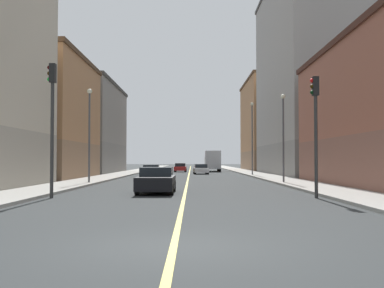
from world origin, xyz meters
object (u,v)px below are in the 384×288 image
at_px(building_left_mid, 306,76).
at_px(building_right_midblock, 35,118).
at_px(building_left_far, 270,125).
at_px(car_silver, 149,171).
at_px(street_lamp_right_near, 87,125).
at_px(box_truck, 210,161).
at_px(traffic_light_left_near, 313,119).
at_px(car_white, 199,169).
at_px(car_black, 154,181).
at_px(street_lamp_left_near, 281,128).
at_px(street_lamp_left_far, 250,131).
at_px(traffic_light_right_near, 50,111).
at_px(car_red, 178,168).
at_px(building_right_distant, 81,129).

height_order(building_left_mid, building_right_midblock, building_left_mid).
bearing_deg(building_left_far, car_silver, -120.95).
height_order(street_lamp_right_near, box_truck, street_lamp_right_near).
distance_m(traffic_light_left_near, car_white, 38.76).
relative_size(building_left_mid, car_black, 5.69).
distance_m(building_left_mid, car_silver, 21.99).
bearing_deg(car_black, traffic_light_left_near, -22.78).
bearing_deg(traffic_light_left_near, street_lamp_left_near, 85.55).
bearing_deg(street_lamp_left_near, car_white, 102.67).
height_order(street_lamp_left_far, box_truck, street_lamp_left_far).
xyz_separation_m(car_silver, car_black, (2.50, -25.84, 0.04)).
height_order(street_lamp_right_near, car_black, street_lamp_right_near).
bearing_deg(traffic_light_right_near, car_red, 84.38).
height_order(building_left_mid, car_red, building_left_mid).
relative_size(building_left_mid, building_left_far, 1.26).
height_order(building_right_distant, car_red, building_right_distant).
xyz_separation_m(building_left_mid, box_truck, (-10.67, 18.03, -10.14)).
height_order(building_left_far, car_white, building_left_far).
xyz_separation_m(building_right_midblock, building_right_distant, (0.00, 18.78, 0.21)).
bearing_deg(building_left_mid, car_red, 135.99).
bearing_deg(traffic_light_left_near, car_black, 157.22).
distance_m(building_right_distant, box_truck, 21.27).
relative_size(street_lamp_right_near, car_black, 1.51).
height_order(car_black, box_truck, box_truck).
relative_size(traffic_light_left_near, traffic_light_right_near, 0.90).
distance_m(traffic_light_left_near, car_red, 49.80).
height_order(street_lamp_right_near, street_lamp_left_far, street_lamp_left_far).
relative_size(street_lamp_right_near, box_truck, 0.87).
distance_m(street_lamp_right_near, box_truck, 40.96).
distance_m(building_right_distant, car_silver, 16.85).
height_order(street_lamp_left_far, car_red, street_lamp_left_far).
relative_size(traffic_light_left_near, street_lamp_left_near, 0.87).
height_order(building_right_midblock, street_lamp_left_far, building_right_midblock).
height_order(building_left_far, building_right_distant, building_left_far).
bearing_deg(box_truck, street_lamp_right_near, -105.28).
height_order(traffic_light_right_near, street_lamp_left_near, street_lamp_left_near).
height_order(building_left_far, street_lamp_left_near, building_left_far).
xyz_separation_m(building_right_distant, street_lamp_right_near, (7.08, -28.71, -1.65)).
bearing_deg(traffic_light_right_near, street_lamp_left_near, 44.31).
height_order(traffic_light_right_near, street_lamp_right_near, street_lamp_right_near).
bearing_deg(street_lamp_right_near, traffic_light_left_near, -43.39).
relative_size(building_left_mid, traffic_light_left_near, 4.55).
height_order(building_right_midblock, building_right_distant, building_right_distant).
bearing_deg(street_lamp_left_near, car_black, -131.53).
relative_size(car_red, box_truck, 0.54).
height_order(building_right_midblock, car_black, building_right_midblock).
distance_m(building_right_midblock, box_truck, 34.72).
height_order(building_left_far, building_right_midblock, building_left_far).
bearing_deg(car_red, traffic_light_right_near, -95.62).
distance_m(car_white, car_silver, 10.81).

